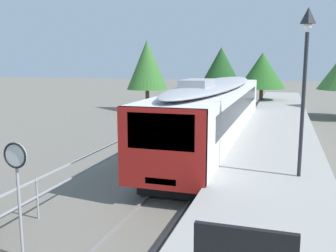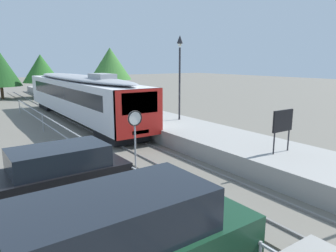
# 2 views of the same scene
# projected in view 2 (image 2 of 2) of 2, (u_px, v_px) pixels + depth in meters

# --- Properties ---
(ground_plane) EXTENTS (160.00, 160.00, 0.00)m
(ground_plane) POSITION_uv_depth(u_px,v_px,m) (45.00, 129.00, 21.72)
(ground_plane) COLOR #6B665B
(track_rails) EXTENTS (3.20, 60.00, 0.14)m
(track_rails) POSITION_uv_depth(u_px,v_px,m) (86.00, 124.00, 23.36)
(track_rails) COLOR #6B665B
(track_rails) RESTS_ON ground
(commuter_train) EXTENTS (2.82, 19.70, 3.74)m
(commuter_train) POSITION_uv_depth(u_px,v_px,m) (79.00, 94.00, 24.00)
(commuter_train) COLOR silver
(commuter_train) RESTS_ON track_rails
(station_platform) EXTENTS (3.90, 60.00, 0.90)m
(station_platform) POSITION_uv_depth(u_px,v_px,m) (125.00, 114.00, 25.07)
(station_platform) COLOR #999691
(station_platform) RESTS_ON ground
(platform_lamp_mid_platform) EXTENTS (0.34, 0.34, 5.35)m
(platform_lamp_mid_platform) POSITION_uv_depth(u_px,v_px,m) (180.00, 62.00, 19.57)
(platform_lamp_mid_platform) COLOR #232328
(platform_lamp_mid_platform) RESTS_ON station_platform
(platform_notice_board) EXTENTS (1.20, 0.08, 1.80)m
(platform_notice_board) POSITION_uv_depth(u_px,v_px,m) (283.00, 122.00, 12.72)
(platform_notice_board) COLOR #232328
(platform_notice_board) RESTS_ON station_platform
(speed_limit_sign) EXTENTS (0.61, 0.10, 2.81)m
(speed_limit_sign) POSITION_uv_depth(u_px,v_px,m) (135.00, 128.00, 11.95)
(speed_limit_sign) COLOR #9EA0A5
(speed_limit_sign) RESTS_ON ground
(carpark_fence) EXTENTS (0.06, 36.06, 1.25)m
(carpark_fence) POSITION_uv_depth(u_px,v_px,m) (92.00, 150.00, 13.28)
(carpark_fence) COLOR #9EA0A5
(carpark_fence) RESTS_ON ground
(parked_suv_black) EXTENTS (4.65, 2.03, 2.04)m
(parked_suv_black) POSITION_uv_depth(u_px,v_px,m) (55.00, 178.00, 9.71)
(parked_suv_black) COLOR black
(parked_suv_black) RESTS_ON ground
(tree_behind_station_far) EXTENTS (5.29, 5.29, 6.37)m
(tree_behind_station_far) POSITION_uv_depth(u_px,v_px,m) (110.00, 64.00, 39.15)
(tree_behind_station_far) COLOR brown
(tree_behind_station_far) RESTS_ON ground
(tree_distant_left) EXTENTS (4.56, 4.56, 5.54)m
(tree_distant_left) POSITION_uv_depth(u_px,v_px,m) (41.00, 68.00, 39.06)
(tree_distant_left) COLOR brown
(tree_distant_left) RESTS_ON ground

